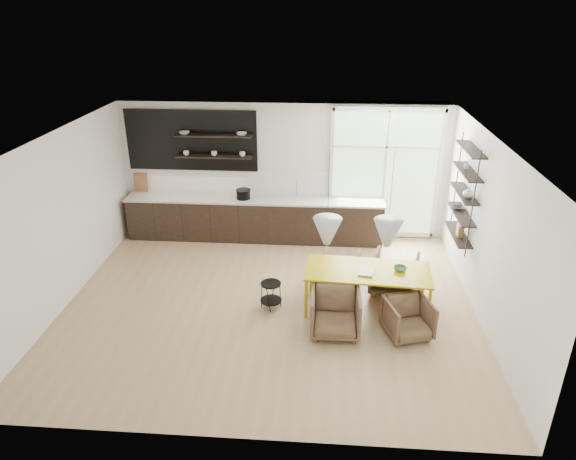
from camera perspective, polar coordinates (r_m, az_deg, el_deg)
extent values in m
cube|color=tan|center=(9.01, -2.06, -8.24)|extent=(7.00, 6.00, 0.01)
cube|color=white|center=(11.11, -0.51, 6.55)|extent=(7.00, 0.02, 2.90)
cube|color=white|center=(9.36, -24.03, 0.86)|extent=(0.02, 6.00, 2.90)
cube|color=white|center=(8.67, 21.44, -0.48)|extent=(0.02, 6.00, 2.90)
cube|color=white|center=(7.84, -2.38, 9.96)|extent=(7.00, 6.00, 0.01)
cube|color=#B2D1A5|center=(11.12, 10.65, 6.14)|extent=(2.20, 0.02, 2.70)
cube|color=silver|center=(11.09, 10.67, 6.09)|extent=(2.30, 0.08, 2.80)
cone|color=silver|center=(7.73, 4.38, -0.13)|extent=(0.44, 0.44, 0.42)
cone|color=silver|center=(7.79, 11.01, -0.33)|extent=(0.44, 0.44, 0.42)
cylinder|color=black|center=(7.44, 4.57, 5.53)|extent=(0.01, 0.01, 0.89)
cylinder|color=black|center=(7.50, 11.49, 5.27)|extent=(0.01, 0.01, 0.89)
cube|color=black|center=(11.21, -3.69, 1.21)|extent=(5.50, 0.65, 0.90)
cube|color=beige|center=(11.03, -3.75, 3.45)|extent=(5.54, 0.69, 0.04)
cube|color=white|center=(11.24, -3.58, 5.37)|extent=(5.50, 0.02, 0.55)
cube|color=black|center=(11.22, -10.66, 9.76)|extent=(2.80, 0.06, 1.30)
cube|color=black|center=(10.93, -8.33, 10.36)|extent=(1.60, 0.28, 0.03)
cube|color=black|center=(11.05, -8.19, 8.09)|extent=(1.60, 0.28, 0.03)
cube|color=olive|center=(11.79, -16.06, 5.10)|extent=(0.30, 0.10, 0.42)
cylinder|color=silver|center=(10.97, 0.96, 4.50)|extent=(0.02, 0.02, 0.40)
imported|color=white|center=(11.07, -11.43, 10.53)|extent=(0.22, 0.22, 0.05)
imported|color=white|center=(10.81, -5.18, 10.58)|extent=(0.22, 0.22, 0.05)
imported|color=white|center=(11.17, -11.25, 8.40)|extent=(0.12, 0.12, 0.10)
imported|color=white|center=(11.03, -8.21, 8.41)|extent=(0.12, 0.12, 0.10)
imported|color=white|center=(10.92, -5.09, 8.40)|extent=(0.12, 0.12, 0.10)
cylinder|color=black|center=(10.99, -4.98, 3.94)|extent=(0.30, 0.30, 0.18)
cube|color=black|center=(9.07, 19.83, 2.57)|extent=(0.02, 0.02, 1.90)
cube|color=black|center=(10.16, 18.21, 5.08)|extent=(0.02, 0.02, 1.90)
cube|color=black|center=(9.90, 18.36, -0.44)|extent=(0.26, 1.20, 0.02)
cube|color=black|center=(9.75, 18.66, 1.69)|extent=(0.26, 1.20, 0.02)
cube|color=black|center=(9.61, 18.98, 3.89)|extent=(0.26, 1.20, 0.02)
cube|color=black|center=(9.49, 19.30, 6.15)|extent=(0.26, 1.20, 0.03)
cube|color=black|center=(9.38, 19.64, 8.47)|extent=(0.26, 1.20, 0.03)
imported|color=white|center=(9.35, 19.41, 3.98)|extent=(0.18, 0.18, 0.19)
imported|color=#333338|center=(9.92, 18.44, 2.35)|extent=(0.22, 0.22, 0.05)
imported|color=white|center=(9.57, 19.21, 6.68)|extent=(0.10, 0.10, 0.09)
cube|color=olive|center=(9.76, 18.59, 0.02)|extent=(0.10, 0.18, 0.24)
cube|color=#BAA801|center=(8.61, 8.87, -4.52)|extent=(2.10, 1.06, 0.03)
cube|color=#BAA801|center=(8.46, 2.03, -7.68)|extent=(0.05, 0.05, 0.72)
cube|color=#BAA801|center=(9.17, 2.59, -4.96)|extent=(0.05, 0.05, 0.72)
cube|color=#BAA801|center=(8.52, 15.36, -8.40)|extent=(0.05, 0.05, 0.72)
cube|color=#BAA801|center=(9.23, 14.82, -5.64)|extent=(0.05, 0.05, 0.72)
imported|color=brown|center=(9.49, 5.83, -4.36)|extent=(0.75, 0.76, 0.62)
imported|color=brown|center=(9.38, 11.71, -4.77)|extent=(0.95, 0.97, 0.72)
imported|color=brown|center=(8.16, 5.26, -9.12)|extent=(0.77, 0.79, 0.72)
imported|color=brown|center=(8.29, 13.19, -9.55)|extent=(0.83, 0.84, 0.62)
cylinder|color=black|center=(8.69, -1.93, -5.98)|extent=(0.35, 0.35, 0.02)
cylinder|color=black|center=(8.86, -1.90, -7.80)|extent=(0.37, 0.37, 0.02)
cylinder|color=black|center=(8.78, -0.86, -7.39)|extent=(0.02, 0.02, 0.46)
cylinder|color=black|center=(8.94, -1.64, -6.73)|extent=(0.02, 0.02, 0.46)
cylinder|color=black|center=(8.85, -2.94, -7.14)|extent=(0.02, 0.02, 0.46)
cylinder|color=black|center=(8.68, -2.18, -7.81)|extent=(0.02, 0.02, 0.46)
imported|color=white|center=(8.53, 7.91, -4.50)|extent=(0.30, 0.36, 0.03)
imported|color=#42734C|center=(8.67, 12.36, -4.23)|extent=(0.26, 0.26, 0.07)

